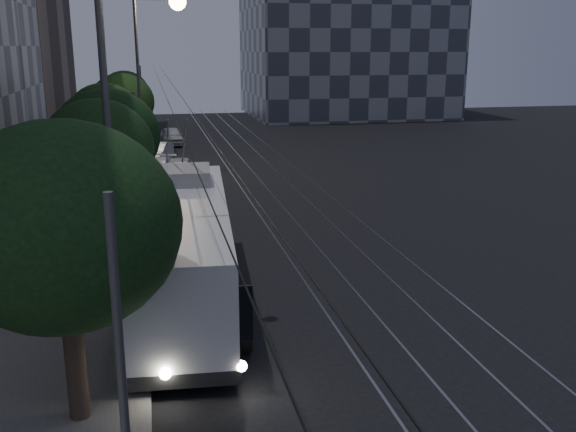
{
  "coord_description": "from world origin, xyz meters",
  "views": [
    {
      "loc": [
        -4.7,
        -18.81,
        7.91
      ],
      "look_at": [
        -0.02,
        2.83,
        2.03
      ],
      "focal_mm": 40.0,
      "sensor_mm": 36.0,
      "label": 1
    }
  ],
  "objects_px": {
    "car_white_b": "(158,169)",
    "streetlamp_far": "(145,65)",
    "car_white_a": "(179,171)",
    "trolleybus": "(186,247)",
    "pickup_silver": "(161,195)",
    "streetlamp_near": "(123,129)",
    "car_white_d": "(172,136)",
    "car_white_c": "(157,153)"
  },
  "relations": [
    {
      "from": "car_white_b",
      "to": "car_white_c",
      "type": "bearing_deg",
      "value": 104.1
    },
    {
      "from": "car_white_b",
      "to": "streetlamp_near",
      "type": "height_order",
      "value": "streetlamp_near"
    },
    {
      "from": "trolleybus",
      "to": "pickup_silver",
      "type": "relative_size",
      "value": 2.18
    },
    {
      "from": "car_white_d",
      "to": "car_white_b",
      "type": "bearing_deg",
      "value": -99.83
    },
    {
      "from": "car_white_a",
      "to": "car_white_d",
      "type": "height_order",
      "value": "car_white_a"
    },
    {
      "from": "car_white_b",
      "to": "streetlamp_far",
      "type": "bearing_deg",
      "value": 115.24
    },
    {
      "from": "car_white_c",
      "to": "streetlamp_far",
      "type": "height_order",
      "value": "streetlamp_far"
    },
    {
      "from": "car_white_a",
      "to": "streetlamp_near",
      "type": "relative_size",
      "value": 0.47
    },
    {
      "from": "pickup_silver",
      "to": "streetlamp_near",
      "type": "distance_m",
      "value": 14.59
    },
    {
      "from": "pickup_silver",
      "to": "car_white_d",
      "type": "relative_size",
      "value": 1.39
    },
    {
      "from": "pickup_silver",
      "to": "car_white_a",
      "type": "xyz_separation_m",
      "value": [
        1.19,
        6.34,
        -0.04
      ]
    },
    {
      "from": "car_white_c",
      "to": "trolleybus",
      "type": "bearing_deg",
      "value": -72.86
    },
    {
      "from": "car_white_b",
      "to": "car_white_c",
      "type": "height_order",
      "value": "car_white_c"
    },
    {
      "from": "pickup_silver",
      "to": "streetlamp_far",
      "type": "xyz_separation_m",
      "value": [
        -0.47,
        10.53,
        5.94
      ]
    },
    {
      "from": "trolleybus",
      "to": "streetlamp_far",
      "type": "height_order",
      "value": "streetlamp_far"
    },
    {
      "from": "car_white_c",
      "to": "streetlamp_far",
      "type": "distance_m",
      "value": 6.95
    },
    {
      "from": "pickup_silver",
      "to": "streetlamp_far",
      "type": "bearing_deg",
      "value": 99.23
    },
    {
      "from": "trolleybus",
      "to": "car_white_b",
      "type": "height_order",
      "value": "trolleybus"
    },
    {
      "from": "car_white_a",
      "to": "car_white_b",
      "type": "height_order",
      "value": "car_white_a"
    },
    {
      "from": "car_white_d",
      "to": "streetlamp_far",
      "type": "xyz_separation_m",
      "value": [
        -1.83,
        -11.67,
        6.04
      ]
    },
    {
      "from": "car_white_c",
      "to": "streetlamp_near",
      "type": "bearing_deg",
      "value": -76.28
    },
    {
      "from": "car_white_d",
      "to": "trolleybus",
      "type": "bearing_deg",
      "value": -95.73
    },
    {
      "from": "car_white_c",
      "to": "car_white_d",
      "type": "bearing_deg",
      "value": 96.72
    },
    {
      "from": "streetlamp_near",
      "to": "streetlamp_far",
      "type": "xyz_separation_m",
      "value": [
        0.62,
        24.22,
        1.0
      ]
    },
    {
      "from": "car_white_a",
      "to": "car_white_d",
      "type": "relative_size",
      "value": 1.07
    },
    {
      "from": "trolleybus",
      "to": "pickup_silver",
      "type": "height_order",
      "value": "trolleybus"
    },
    {
      "from": "streetlamp_near",
      "to": "car_white_d",
      "type": "bearing_deg",
      "value": 86.09
    },
    {
      "from": "trolleybus",
      "to": "car_white_b",
      "type": "xyz_separation_m",
      "value": [
        -0.51,
        20.0,
        -1.12
      ]
    },
    {
      "from": "car_white_a",
      "to": "car_white_c",
      "type": "relative_size",
      "value": 1.07
    },
    {
      "from": "trolleybus",
      "to": "pickup_silver",
      "type": "xyz_separation_m",
      "value": [
        -0.51,
        11.84,
        -0.93
      ]
    },
    {
      "from": "car_white_b",
      "to": "streetlamp_near",
      "type": "relative_size",
      "value": 0.45
    },
    {
      "from": "car_white_b",
      "to": "car_white_d",
      "type": "bearing_deg",
      "value": 98.58
    },
    {
      "from": "pickup_silver",
      "to": "car_white_a",
      "type": "distance_m",
      "value": 6.45
    },
    {
      "from": "car_white_c",
      "to": "car_white_d",
      "type": "relative_size",
      "value": 1.0
    },
    {
      "from": "streetlamp_far",
      "to": "car_white_c",
      "type": "bearing_deg",
      "value": 82.04
    },
    {
      "from": "trolleybus",
      "to": "streetlamp_far",
      "type": "bearing_deg",
      "value": 96.88
    },
    {
      "from": "trolleybus",
      "to": "car_white_c",
      "type": "distance_m",
      "value": 25.76
    },
    {
      "from": "trolleybus",
      "to": "car_white_b",
      "type": "bearing_deg",
      "value": 95.83
    },
    {
      "from": "car_white_a",
      "to": "streetlamp_near",
      "type": "height_order",
      "value": "streetlamp_near"
    },
    {
      "from": "trolleybus",
      "to": "streetlamp_far",
      "type": "distance_m",
      "value": 22.96
    },
    {
      "from": "car_white_a",
      "to": "car_white_d",
      "type": "bearing_deg",
      "value": 94.43
    },
    {
      "from": "car_white_a",
      "to": "streetlamp_near",
      "type": "xyz_separation_m",
      "value": [
        -2.28,
        -20.02,
        4.99
      ]
    }
  ]
}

